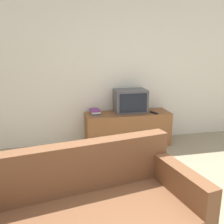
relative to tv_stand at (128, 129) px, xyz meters
The scene contains 5 objects.
wall_back 1.09m from the tv_stand, 135.27° to the left, with size 9.00×0.06×2.60m.
tv_stand is the anchor object (origin of this frame).
television 0.50m from the tv_stand, 45.03° to the left, with size 0.56×0.36×0.40m.
book_stack 0.67m from the tv_stand, behind, with size 0.17×0.22×0.08m.
remote_on_stand 0.55m from the tv_stand, 15.25° to the right, with size 0.09×0.18×0.02m.
Camera 1 is at (-0.96, -1.53, 1.78)m, focal length 42.00 mm.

